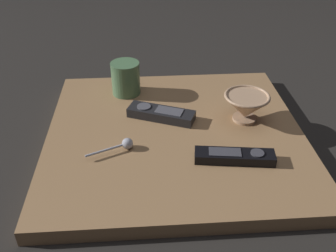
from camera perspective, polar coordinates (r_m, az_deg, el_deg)
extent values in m
plane|color=black|center=(1.03, 1.05, -2.36)|extent=(6.00, 6.00, 0.00)
cube|color=#936D47|center=(1.02, 1.06, -1.52)|extent=(0.67, 0.64, 0.04)
cylinder|color=tan|center=(1.07, 11.34, 1.14)|extent=(0.07, 0.07, 0.01)
cone|color=tan|center=(1.05, 11.56, 2.83)|extent=(0.12, 0.12, 0.07)
torus|color=tan|center=(1.03, 11.76, 4.38)|extent=(0.12, 0.12, 0.01)
cylinder|color=#4C724C|center=(1.16, -6.35, 7.11)|extent=(0.09, 0.09, 0.10)
cylinder|color=#A3A5B2|center=(0.92, -9.39, -3.60)|extent=(0.09, 0.05, 0.01)
sphere|color=#A3A5B2|center=(0.94, -6.08, -2.61)|extent=(0.03, 0.03, 0.03)
cube|color=black|center=(0.91, 9.92, -4.52)|extent=(0.19, 0.07, 0.02)
cylinder|color=#3A3A42|center=(0.91, 13.22, -3.95)|extent=(0.03, 0.03, 0.00)
cube|color=#3A3A42|center=(0.90, 8.52, -3.86)|extent=(0.08, 0.04, 0.00)
cube|color=black|center=(1.05, -1.03, 1.82)|extent=(0.19, 0.12, 0.03)
cylinder|color=#4C4C54|center=(1.06, -3.63, 2.93)|extent=(0.04, 0.04, 0.00)
cube|color=#4C4C54|center=(1.04, 0.17, 2.26)|extent=(0.08, 0.06, 0.00)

